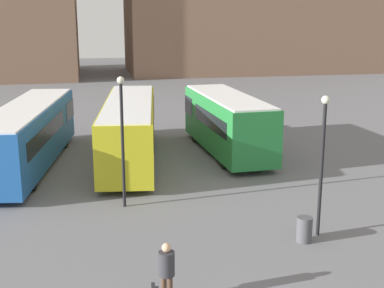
% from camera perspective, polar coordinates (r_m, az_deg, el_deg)
% --- Properties ---
extents(bus_0, '(4.16, 12.09, 3.02)m').
position_cam_1_polar(bus_0, '(27.18, -17.09, 1.09)').
color(bus_0, '#1E56A3').
rests_on(bus_0, ground_plane).
extents(bus_1, '(3.85, 11.59, 3.08)m').
position_cam_1_polar(bus_1, '(27.25, -6.65, 1.72)').
color(bus_1, gold).
rests_on(bus_1, ground_plane).
extents(bus_2, '(2.94, 9.14, 3.12)m').
position_cam_1_polar(bus_2, '(28.60, 3.75, 2.38)').
color(bus_2, '#237A38').
rests_on(bus_2, ground_plane).
extents(traveler, '(0.53, 0.53, 1.65)m').
position_cam_1_polar(traveler, '(14.23, -2.72, -12.99)').
color(traveler, '#4C3828').
rests_on(traveler, ground_plane).
extents(lamp_post_0, '(0.28, 0.28, 5.09)m').
position_cam_1_polar(lamp_post_0, '(20.37, -7.45, 1.41)').
color(lamp_post_0, black).
rests_on(lamp_post_0, ground_plane).
extents(lamp_post_1, '(0.28, 0.28, 4.81)m').
position_cam_1_polar(lamp_post_1, '(18.08, 13.74, -0.98)').
color(lamp_post_1, black).
rests_on(lamp_post_1, ground_plane).
extents(trash_bin, '(0.52, 0.52, 0.85)m').
position_cam_1_polar(trash_bin, '(18.25, 11.89, -8.91)').
color(trash_bin, '#47474C').
rests_on(trash_bin, ground_plane).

